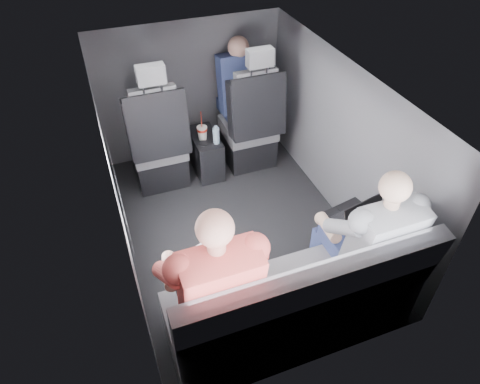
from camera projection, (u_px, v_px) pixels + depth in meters
name	position (u px, v px, depth m)	size (l,w,h in m)	color
floor	(237.00, 228.00, 3.67)	(2.60, 2.60, 0.00)	black
ceiling	(236.00, 82.00, 2.79)	(2.60, 2.60, 0.00)	#B2B2AD
panel_left	(116.00, 192.00, 2.99)	(0.02, 2.60, 1.35)	#56565B
panel_right	(340.00, 142.00, 3.47)	(0.02, 2.60, 1.35)	#56565B
panel_front	(190.00, 90.00, 4.16)	(1.80, 0.02, 1.35)	#56565B
panel_back	(319.00, 300.00, 2.31)	(1.80, 0.02, 1.35)	#56565B
side_window	(119.00, 193.00, 2.64)	(0.02, 0.75, 0.42)	white
seatbelt	(258.00, 100.00, 3.75)	(0.05, 0.01, 0.65)	black
front_seat_left	(159.00, 148.00, 3.89)	(0.52, 0.58, 1.26)	black
front_seat_right	(250.00, 129.00, 4.13)	(0.52, 0.58, 1.26)	black
center_console	(206.00, 153.00, 4.17)	(0.24, 0.48, 0.41)	black
rear_bench	(294.00, 305.00, 2.71)	(1.60, 0.57, 0.92)	slate
soda_cup	(202.00, 132.00, 3.95)	(0.10, 0.10, 0.29)	white
water_bottle	(216.00, 135.00, 3.90)	(0.06, 0.06, 0.18)	#B0D3EF
laptop_white	(205.00, 260.00, 2.58)	(0.36, 0.38, 0.23)	white
laptop_black	(354.00, 215.00, 2.88)	(0.36, 0.35, 0.23)	black
passenger_rear_left	(213.00, 283.00, 2.43)	(0.54, 0.65, 1.28)	#2F2F34
passenger_rear_right	(367.00, 239.00, 2.71)	(0.51, 0.63, 1.23)	navy
passenger_front_right	(239.00, 85.00, 4.08)	(0.39, 0.39, 0.78)	navy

